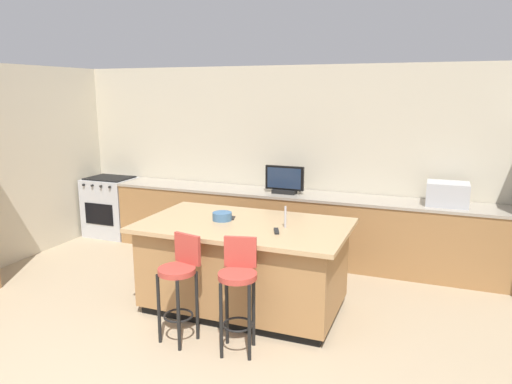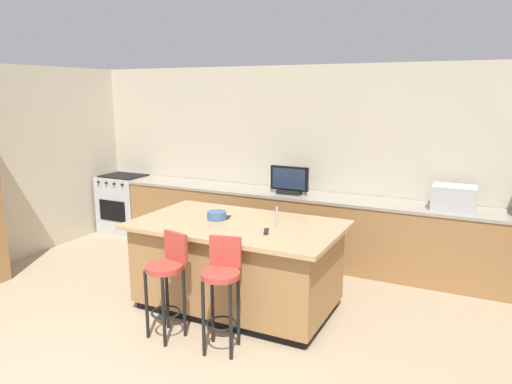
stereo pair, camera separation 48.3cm
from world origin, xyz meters
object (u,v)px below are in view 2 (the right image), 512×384
(fruit_bowl, at_px, (217,215))
(cell_phone, at_px, (227,217))
(kitchen_island, at_px, (238,265))
(range_oven, at_px, (125,204))
(tv_monitor, at_px, (289,181))
(microwave, at_px, (454,198))
(bar_stool_right, at_px, (222,284))
(bar_stool_left, at_px, (167,276))
(tv_remote, at_px, (266,231))

(fruit_bowl, xyz_separation_m, cell_phone, (0.06, 0.10, -0.04))
(kitchen_island, distance_m, cell_phone, 0.52)
(range_oven, relative_size, tv_monitor, 1.77)
(microwave, relative_size, bar_stool_right, 0.47)
(range_oven, height_order, fruit_bowl, fruit_bowl)
(tv_monitor, xyz_separation_m, bar_stool_right, (0.36, -2.42, -0.47))
(kitchen_island, bearing_deg, microwave, 40.45)
(kitchen_island, distance_m, fruit_bowl, 0.57)
(tv_monitor, distance_m, bar_stool_left, 2.50)
(tv_monitor, height_order, cell_phone, tv_monitor)
(kitchen_island, height_order, range_oven, range_oven)
(kitchen_island, height_order, microwave, microwave)
(kitchen_island, height_order, tv_monitor, tv_monitor)
(bar_stool_left, relative_size, bar_stool_right, 0.97)
(cell_phone, bearing_deg, microwave, 19.33)
(bar_stool_left, bearing_deg, bar_stool_right, 15.80)
(bar_stool_left, distance_m, cell_phone, 1.01)
(tv_monitor, relative_size, fruit_bowl, 2.59)
(bar_stool_right, relative_size, tv_remote, 6.00)
(bar_stool_right, relative_size, cell_phone, 6.80)
(kitchen_island, distance_m, bar_stool_left, 0.88)
(bar_stool_left, bearing_deg, cell_phone, 97.55)
(microwave, height_order, cell_phone, microwave)
(tv_remote, bearing_deg, microwave, 27.88)
(tv_monitor, distance_m, fruit_bowl, 1.61)
(range_oven, xyz_separation_m, tv_remote, (3.41, -1.85, 0.48))
(tv_monitor, distance_m, tv_remote, 1.87)
(cell_phone, bearing_deg, kitchen_island, -48.56)
(microwave, bearing_deg, range_oven, -179.99)
(microwave, relative_size, bar_stool_left, 0.48)
(range_oven, distance_m, tv_monitor, 2.98)
(kitchen_island, distance_m, range_oven, 3.43)
(range_oven, xyz_separation_m, cell_phone, (2.80, -1.54, 0.47))
(cell_phone, distance_m, tv_remote, 0.68)
(tv_monitor, height_order, tv_remote, tv_monitor)
(range_oven, distance_m, bar_stool_right, 4.10)
(bar_stool_right, height_order, cell_phone, bar_stool_right)
(fruit_bowl, distance_m, tv_remote, 0.70)
(microwave, height_order, bar_stool_right, microwave)
(bar_stool_left, relative_size, cell_phone, 6.62)
(bar_stool_left, height_order, bar_stool_right, bar_stool_right)
(fruit_bowl, bearing_deg, kitchen_island, -4.99)
(microwave, height_order, tv_monitor, tv_monitor)
(microwave, height_order, tv_remote, microwave)
(microwave, bearing_deg, kitchen_island, -139.55)
(microwave, xyz_separation_m, bar_stool_right, (-1.68, -2.47, -0.44))
(bar_stool_left, bearing_deg, kitchen_island, 83.55)
(fruit_bowl, bearing_deg, cell_phone, 60.33)
(tv_monitor, relative_size, bar_stool_right, 0.52)
(kitchen_island, height_order, bar_stool_right, bar_stool_right)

